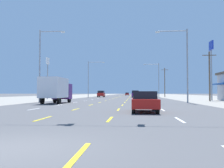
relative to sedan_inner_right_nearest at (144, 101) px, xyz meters
name	(u,v)px	position (x,y,z in m)	size (l,w,h in m)	color
ground_plane	(123,98)	(-3.73, 53.81, -0.76)	(572.00, 572.00, 0.00)	#4C4C4F
lot_apron_left	(38,97)	(-28.48, 53.81, -0.75)	(28.00, 440.00, 0.01)	gray
lot_apron_right	(213,98)	(21.02, 53.81, -0.75)	(28.00, 440.00, 0.01)	gray
lane_markings	(127,96)	(-3.73, 92.31, -0.75)	(10.64, 227.60, 0.01)	white
signal_span_wire	(77,21)	(-4.12, -3.46, 4.86)	(27.54, 0.53, 9.09)	brown
sedan_inner_right_nearest	(144,101)	(0.00, 0.00, 0.00)	(1.80, 4.50, 1.46)	red
box_truck_far_left_near	(56,89)	(-10.67, 13.73, 1.08)	(2.40, 7.20, 3.23)	#4C196B
suv_inner_right_mid	(135,94)	(-0.30, 53.34, 0.27)	(1.98, 4.90, 1.98)	#4C196B
suv_far_left_midfar	(101,94)	(-10.69, 59.67, 0.27)	(1.98, 4.90, 1.98)	red
sedan_far_right_far	(146,94)	(3.46, 70.71, 0.00)	(1.80, 4.50, 1.46)	#B28C33
sedan_inner_right_farther	(135,94)	(-0.26, 97.04, 0.00)	(1.80, 4.50, 1.46)	#B28C33
sedan_center_turn_farthest	(127,94)	(-3.90, 107.55, 0.00)	(1.80, 4.50, 1.46)	red
pole_sign_left_row_1	(48,69)	(-19.12, 34.87, 5.62)	(0.24, 1.60, 8.89)	gray
pole_sign_right_row_1	(211,56)	(12.94, 27.86, 7.04)	(0.24, 2.00, 10.49)	gray
streetlight_left_row_0	(42,61)	(-13.55, 16.42, 5.07)	(3.66, 0.26, 10.22)	gray
streetlight_right_row_0	(184,60)	(5.98, 16.42, 5.00)	(4.28, 0.26, 9.93)	gray
streetlight_left_row_1	(90,76)	(-13.39, 54.89, 5.37)	(4.85, 0.26, 10.50)	gray
streetlight_right_row_1	(157,78)	(5.96, 54.89, 4.92)	(4.40, 0.26, 9.75)	gray
utility_pole_right_row_0	(210,75)	(11.52, 24.10, 3.46)	(2.20, 0.26, 8.05)	brown
utility_pole_right_row_1	(165,82)	(9.18, 63.95, 4.08)	(2.20, 0.26, 9.28)	brown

